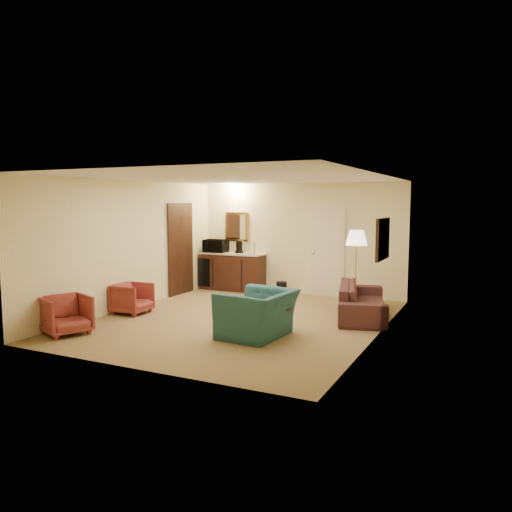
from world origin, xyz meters
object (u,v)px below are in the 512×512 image
(rose_chair_far, at_px, (66,313))
(coffee_table, at_px, (269,319))
(rose_chair_near, at_px, (132,297))
(waste_bin, at_px, (282,288))
(coffee_maker, at_px, (239,247))
(floor_lamp, at_px, (356,271))
(wetbar_cabinet, at_px, (232,271))
(microwave, at_px, (216,244))
(sofa, at_px, (362,295))
(teal_armchair, at_px, (257,306))

(rose_chair_far, relative_size, coffee_table, 0.91)
(rose_chair_near, relative_size, waste_bin, 2.14)
(rose_chair_near, xyz_separation_m, coffee_maker, (0.69, 3.18, 0.74))
(rose_chair_near, relative_size, rose_chair_far, 0.92)
(coffee_table, relative_size, floor_lamp, 0.48)
(wetbar_cabinet, relative_size, rose_chair_near, 2.50)
(microwave, bearing_deg, rose_chair_near, -93.90)
(sofa, distance_m, waste_bin, 2.67)
(rose_chair_far, xyz_separation_m, floor_lamp, (3.82, 3.80, 0.46))
(wetbar_cabinet, distance_m, microwave, 0.79)
(rose_chair_near, height_order, coffee_maker, coffee_maker)
(sofa, bearing_deg, rose_chair_far, 115.01)
(wetbar_cabinet, bearing_deg, coffee_maker, 5.80)
(floor_lamp, bearing_deg, wetbar_cabinet, 162.72)
(sofa, xyz_separation_m, coffee_maker, (-3.41, 1.51, 0.65))
(sofa, xyz_separation_m, waste_bin, (-2.25, 1.42, -0.27))
(waste_bin, xyz_separation_m, microwave, (-1.78, 0.01, 0.96))
(floor_lamp, xyz_separation_m, coffee_maker, (-3.16, 1.06, 0.26))
(rose_chair_far, xyz_separation_m, microwave, (0.04, 4.79, 0.76))
(floor_lamp, relative_size, microwave, 2.85)
(coffee_table, xyz_separation_m, coffee_maker, (-2.30, 3.33, 0.84))
(coffee_table, height_order, waste_bin, coffee_table)
(rose_chair_near, height_order, floor_lamp, floor_lamp)
(wetbar_cabinet, xyz_separation_m, coffee_maker, (0.19, 0.02, 0.61))
(microwave, bearing_deg, rose_chair_far, -93.14)
(rose_chair_far, bearing_deg, wetbar_cabinet, 16.64)
(wetbar_cabinet, height_order, sofa, wetbar_cabinet)
(floor_lamp, bearing_deg, coffee_table, -110.80)
(wetbar_cabinet, bearing_deg, coffee_table, -53.09)
(wetbar_cabinet, xyz_separation_m, waste_bin, (1.35, -0.07, -0.31))
(rose_chair_far, relative_size, coffee_maker, 2.40)
(waste_bin, bearing_deg, teal_armchair, -73.29)
(coffee_table, height_order, microwave, microwave)
(wetbar_cabinet, bearing_deg, teal_armchair, -56.28)
(coffee_table, bearing_deg, teal_armchair, -103.17)
(rose_chair_near, xyz_separation_m, coffee_table, (2.99, -0.15, -0.10))
(waste_bin, bearing_deg, wetbar_cabinet, 177.03)
(rose_chair_far, height_order, floor_lamp, floor_lamp)
(coffee_maker, bearing_deg, sofa, -13.60)
(teal_armchair, height_order, coffee_maker, coffee_maker)
(wetbar_cabinet, height_order, rose_chair_far, wetbar_cabinet)
(sofa, relative_size, coffee_table, 2.75)
(floor_lamp, bearing_deg, teal_armchair, -109.92)
(teal_armchair, height_order, rose_chair_far, teal_armchair)
(sofa, distance_m, coffee_table, 2.15)
(wetbar_cabinet, height_order, coffee_table, wetbar_cabinet)
(rose_chair_far, bearing_deg, teal_armchair, -44.80)
(teal_armchair, relative_size, waste_bin, 3.76)
(sofa, height_order, waste_bin, sofa)
(coffee_maker, bearing_deg, rose_chair_far, -87.52)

